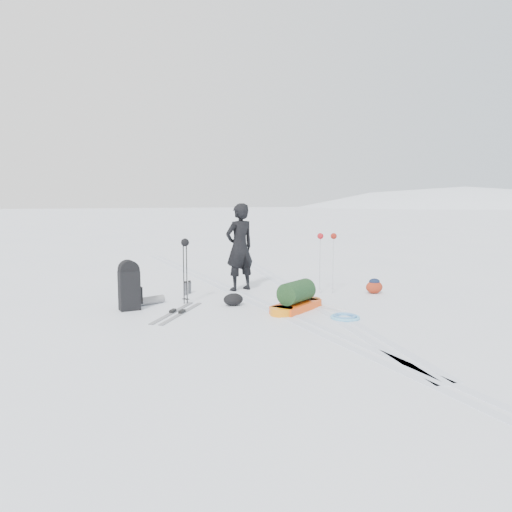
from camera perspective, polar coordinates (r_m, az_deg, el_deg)
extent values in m
plane|color=white|center=(10.12, 0.33, -5.37)|extent=(200.00, 200.00, 0.00)
ellipsoid|color=white|center=(156.68, 21.33, -23.33)|extent=(256.00, 192.00, 160.00)
cube|color=silver|center=(10.08, -0.31, -5.40)|extent=(1.40, 17.97, 0.01)
cube|color=silver|center=(10.17, 0.96, -5.30)|extent=(1.40, 17.97, 0.01)
cube|color=silver|center=(12.42, 2.52, -3.12)|extent=(2.09, 13.88, 0.01)
cube|color=silver|center=(12.51, 3.54, -3.05)|extent=(2.09, 13.88, 0.01)
imported|color=black|center=(11.36, -1.89, 1.02)|extent=(0.83, 0.66, 1.99)
cube|color=#EF490E|center=(9.50, 4.63, -5.75)|extent=(1.21, 1.03, 0.14)
cylinder|color=#DE610D|center=(9.94, 6.17, -5.21)|extent=(0.58, 0.58, 0.14)
cylinder|color=orange|center=(9.07, 2.94, -6.34)|extent=(0.58, 0.58, 0.14)
cylinder|color=black|center=(9.45, 4.65, -4.10)|extent=(0.86, 0.77, 0.42)
cube|color=black|center=(9.72, -14.28, -3.84)|extent=(0.40, 0.31, 0.75)
cylinder|color=black|center=(9.65, -14.35, -1.53)|extent=(0.39, 0.30, 0.36)
cube|color=black|center=(9.80, -13.20, -4.36)|extent=(0.11, 0.20, 0.32)
cylinder|color=slate|center=(10.19, -12.00, -4.98)|extent=(0.61, 0.36, 0.16)
cylinder|color=black|center=(10.06, -8.27, -2.00)|extent=(0.02, 0.02, 1.22)
cylinder|color=black|center=(10.00, -7.92, -2.04)|extent=(0.02, 0.02, 1.22)
torus|color=black|center=(10.15, -8.22, -4.87)|extent=(0.09, 0.09, 0.01)
torus|color=black|center=(10.09, -7.87, -4.92)|extent=(0.09, 0.09, 0.01)
sphere|color=black|center=(9.95, -8.12, 1.55)|extent=(0.16, 0.16, 0.16)
cylinder|color=silver|center=(11.10, 7.32, -1.07)|extent=(0.02, 0.02, 1.26)
cylinder|color=silver|center=(11.15, 8.81, -1.06)|extent=(0.02, 0.02, 1.26)
torus|color=silver|center=(11.18, 7.28, -3.77)|extent=(0.10, 0.10, 0.01)
torus|color=#B1B2B9|center=(11.23, 8.76, -3.75)|extent=(0.10, 0.10, 0.01)
sphere|color=maroon|center=(11.03, 7.37, 2.27)|extent=(0.14, 0.14, 0.14)
sphere|color=maroon|center=(11.08, 8.87, 2.27)|extent=(0.14, 0.14, 0.14)
cube|color=#92949A|center=(9.30, -8.46, -6.47)|extent=(1.12, 1.53, 0.02)
cube|color=gray|center=(9.37, -9.49, -6.39)|extent=(1.12, 1.53, 0.02)
cube|color=black|center=(9.29, -8.47, -6.28)|extent=(0.16, 0.19, 0.05)
cube|color=black|center=(9.36, -9.50, -6.20)|extent=(0.16, 0.19, 0.05)
cube|color=silver|center=(10.07, 5.63, -5.42)|extent=(0.66, 1.75, 0.02)
cube|color=white|center=(10.19, 6.35, -5.28)|extent=(0.66, 1.75, 0.02)
cube|color=black|center=(10.06, 5.63, -5.24)|extent=(0.12, 0.19, 0.05)
cube|color=black|center=(10.19, 6.36, -5.10)|extent=(0.12, 0.19, 0.05)
torus|color=#62BEEE|center=(8.95, 10.15, -6.91)|extent=(0.57, 0.57, 0.05)
torus|color=#5A9DDB|center=(8.99, 10.09, -6.76)|extent=(0.45, 0.45, 0.05)
ellipsoid|color=maroon|center=(11.39, 13.36, -3.48)|extent=(0.43, 0.34, 0.28)
ellipsoid|color=#101A31|center=(11.37, 13.38, -2.86)|extent=(0.27, 0.23, 0.14)
cylinder|color=#585A60|center=(11.00, -8.08, -3.75)|extent=(0.09, 0.09, 0.27)
cylinder|color=#4E5155|center=(11.21, -7.60, -3.60)|extent=(0.09, 0.09, 0.25)
cylinder|color=black|center=(10.97, -8.09, -2.96)|extent=(0.07, 0.07, 0.03)
cylinder|color=black|center=(11.18, -7.61, -2.88)|extent=(0.07, 0.07, 0.03)
ellipsoid|color=black|center=(9.85, -2.62, -4.99)|extent=(0.43, 0.35, 0.24)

